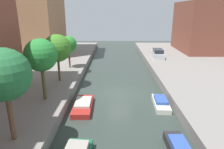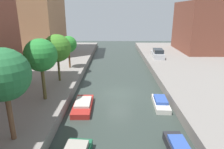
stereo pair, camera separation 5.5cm
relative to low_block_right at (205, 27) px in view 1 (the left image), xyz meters
The scene contains 9 objects.
ground_plane 28.26m from the low_block_right, 130.62° to the right, with size 84.00×84.00×0.00m, color #2D3833.
low_block_right is the anchor object (origin of this frame).
street_tree_1 39.72m from the low_block_right, 129.12° to the right, with size 3.19×3.19×5.95m.
street_tree_2 35.13m from the low_block_right, 135.51° to the right, with size 2.93×2.93×5.67m.
street_tree_3 31.67m from the low_block_right, 142.34° to the right, with size 3.15×3.15×5.46m.
street_tree_4 28.54m from the low_block_right, 151.55° to the right, with size 2.34×2.34×4.60m.
parked_car 13.34m from the low_block_right, 148.56° to the right, with size 1.95×4.81×1.55m.
moored_boat_left_2 33.15m from the low_block_right, 131.21° to the right, with size 1.76×4.35×0.72m.
moored_boat_right_2 28.26m from the low_block_right, 120.28° to the right, with size 1.51×3.77×0.76m.
Camera 1 is at (-0.61, -20.96, 8.91)m, focal length 32.21 mm.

